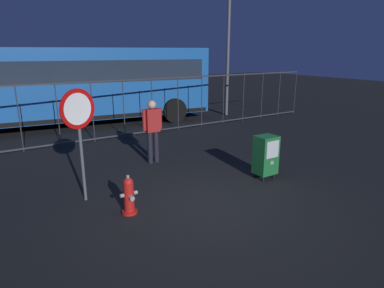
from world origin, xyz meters
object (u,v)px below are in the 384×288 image
(newspaper_box_primary, at_px, (266,155))
(bus_near, at_px, (75,82))
(street_light_near_right, at_px, (229,3))
(fire_hydrant, at_px, (129,196))
(stop_sign, at_px, (79,122))
(bus_far, at_px, (84,74))
(pedestrian, at_px, (153,128))

(newspaper_box_primary, xyz_separation_m, bus_near, (-2.14, 8.35, 1.14))
(bus_near, distance_m, street_light_near_right, 7.25)
(newspaper_box_primary, bearing_deg, street_light_near_right, 58.24)
(fire_hydrant, xyz_separation_m, stop_sign, (-0.53, 1.00, 1.25))
(stop_sign, xyz_separation_m, bus_near, (1.75, 7.30, 0.11))
(fire_hydrant, relative_size, bus_far, 0.07)
(fire_hydrant, distance_m, bus_near, 8.50)
(fire_hydrant, height_order, stop_sign, stop_sign)
(fire_hydrant, distance_m, bus_far, 12.68)
(pedestrian, distance_m, bus_far, 10.02)
(newspaper_box_primary, relative_size, bus_far, 0.10)
(fire_hydrant, bearing_deg, pedestrian, 55.15)
(bus_near, bearing_deg, newspaper_box_primary, -68.44)
(bus_far, bearing_deg, stop_sign, -108.66)
(fire_hydrant, bearing_deg, street_light_near_right, 41.75)
(bus_near, bearing_deg, pedestrian, -78.52)
(bus_near, xyz_separation_m, street_light_near_right, (6.35, -1.55, 3.14))
(bus_far, bearing_deg, bus_near, -112.49)
(stop_sign, bearing_deg, street_light_near_right, 35.41)
(fire_hydrant, relative_size, bus_near, 0.07)
(fire_hydrant, relative_size, pedestrian, 0.45)
(stop_sign, bearing_deg, bus_near, 76.54)
(bus_near, relative_size, street_light_near_right, 1.26)
(pedestrian, bearing_deg, bus_far, 84.37)
(newspaper_box_primary, relative_size, street_light_near_right, 0.12)
(stop_sign, bearing_deg, fire_hydrant, -62.31)
(bus_near, bearing_deg, street_light_near_right, -6.47)
(bus_far, bearing_deg, fire_hydrant, -105.14)
(fire_hydrant, bearing_deg, bus_far, 77.90)
(pedestrian, bearing_deg, street_light_near_right, 36.47)
(stop_sign, xyz_separation_m, street_light_near_right, (8.10, 5.76, 3.24))
(fire_hydrant, xyz_separation_m, bus_near, (1.22, 8.31, 1.36))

